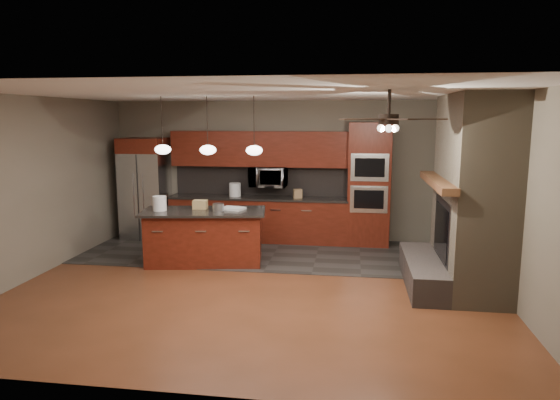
% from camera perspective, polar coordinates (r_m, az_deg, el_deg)
% --- Properties ---
extents(ground, '(7.00, 7.00, 0.00)m').
position_cam_1_polar(ground, '(7.55, -2.76, -9.70)').
color(ground, brown).
rests_on(ground, ground).
extents(ceiling, '(7.00, 6.00, 0.02)m').
position_cam_1_polar(ceiling, '(7.14, -2.94, 12.06)').
color(ceiling, white).
rests_on(ceiling, back_wall).
extents(back_wall, '(7.00, 0.02, 2.80)m').
position_cam_1_polar(back_wall, '(10.15, 0.43, 3.37)').
color(back_wall, slate).
rests_on(back_wall, ground).
extents(right_wall, '(0.02, 6.00, 2.80)m').
position_cam_1_polar(right_wall, '(7.39, 24.86, 0.21)').
color(right_wall, slate).
rests_on(right_wall, ground).
extents(left_wall, '(0.02, 6.00, 2.80)m').
position_cam_1_polar(left_wall, '(8.60, -26.39, 1.28)').
color(left_wall, slate).
rests_on(left_wall, ground).
extents(slate_tile_patch, '(7.00, 2.40, 0.01)m').
position_cam_1_polar(slate_tile_patch, '(9.24, -0.61, -6.06)').
color(slate_tile_patch, '#302E2B').
rests_on(slate_tile_patch, ground).
extents(fireplace_column, '(1.30, 2.10, 2.80)m').
position_cam_1_polar(fireplace_column, '(7.67, 20.66, 0.01)').
color(fireplace_column, '#766A54').
rests_on(fireplace_column, ground).
extents(back_cabinetry, '(3.59, 0.64, 2.20)m').
position_cam_1_polar(back_cabinetry, '(10.04, -2.46, 0.38)').
color(back_cabinetry, maroon).
rests_on(back_cabinetry, ground).
extents(oven_tower, '(0.80, 0.63, 2.38)m').
position_cam_1_polar(oven_tower, '(9.78, 10.10, 1.76)').
color(oven_tower, maroon).
rests_on(oven_tower, ground).
extents(microwave, '(0.73, 0.41, 0.50)m').
position_cam_1_polar(microwave, '(9.95, -1.34, 2.67)').
color(microwave, silver).
rests_on(microwave, back_cabinetry).
extents(refrigerator, '(0.88, 0.75, 2.06)m').
position_cam_1_polar(refrigerator, '(10.59, -15.16, 1.28)').
color(refrigerator, silver).
rests_on(refrigerator, ground).
extents(kitchen_island, '(2.18, 1.25, 0.92)m').
position_cam_1_polar(kitchen_island, '(8.61, -8.62, -4.16)').
color(kitchen_island, maroon).
rests_on(kitchen_island, ground).
extents(white_bucket, '(0.31, 0.31, 0.25)m').
position_cam_1_polar(white_bucket, '(8.62, -13.60, -0.38)').
color(white_bucket, white).
rests_on(white_bucket, kitchen_island).
extents(paint_can, '(0.22, 0.22, 0.13)m').
position_cam_1_polar(paint_can, '(8.42, -7.06, -0.82)').
color(paint_can, '#B4B5BA').
rests_on(paint_can, kitchen_island).
extents(paint_tray, '(0.44, 0.36, 0.04)m').
position_cam_1_polar(paint_tray, '(8.52, -5.40, -0.97)').
color(paint_tray, silver).
rests_on(paint_tray, kitchen_island).
extents(cardboard_box, '(0.25, 0.18, 0.15)m').
position_cam_1_polar(cardboard_box, '(8.65, -9.11, -0.52)').
color(cardboard_box, tan).
rests_on(cardboard_box, kitchen_island).
extents(counter_bucket, '(0.28, 0.28, 0.27)m').
position_cam_1_polar(counter_bucket, '(10.08, -5.16, 1.19)').
color(counter_bucket, white).
rests_on(counter_bucket, back_cabinetry).
extents(counter_box, '(0.19, 0.17, 0.18)m').
position_cam_1_polar(counter_box, '(9.82, 2.03, 0.74)').
color(counter_box, '#A27D53').
rests_on(counter_box, back_cabinetry).
extents(pendant_left, '(0.26, 0.26, 0.92)m').
position_cam_1_polar(pendant_left, '(8.29, -13.24, 5.67)').
color(pendant_left, black).
rests_on(pendant_left, ceiling).
extents(pendant_center, '(0.26, 0.26, 0.92)m').
position_cam_1_polar(pendant_center, '(8.04, -8.24, 5.72)').
color(pendant_center, black).
rests_on(pendant_center, ceiling).
extents(pendant_right, '(0.26, 0.26, 0.92)m').
position_cam_1_polar(pendant_right, '(7.86, -2.97, 5.72)').
color(pendant_right, black).
rests_on(pendant_right, ceiling).
extents(ceiling_fan, '(1.27, 1.33, 0.41)m').
position_cam_1_polar(ceiling_fan, '(6.21, 12.32, 9.09)').
color(ceiling_fan, black).
rests_on(ceiling_fan, ceiling).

